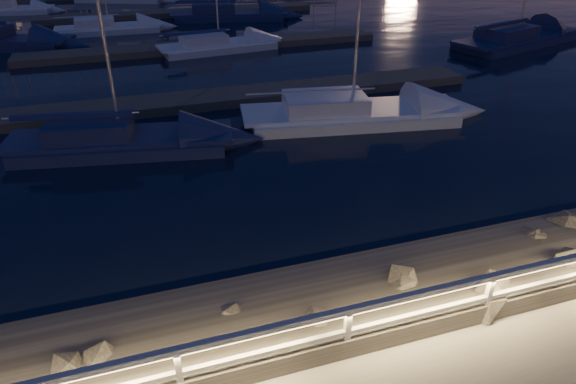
% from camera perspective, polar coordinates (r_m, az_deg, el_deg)
% --- Properties ---
extents(ground, '(400.00, 400.00, 0.00)m').
position_cam_1_polar(ground, '(10.76, 16.53, -14.23)').
color(ground, '#A9A398').
rests_on(ground, ground).
extents(harbor_water, '(400.00, 440.00, 0.60)m').
position_cam_1_polar(harbor_water, '(38.59, -10.54, 16.50)').
color(harbor_water, black).
rests_on(harbor_water, ground).
extents(guard_rail, '(44.11, 0.12, 1.06)m').
position_cam_1_polar(guard_rail, '(10.22, 16.82, -11.17)').
color(guard_rail, silver).
rests_on(guard_rail, ground).
extents(riprap, '(29.19, 2.97, 1.30)m').
position_cam_1_polar(riprap, '(10.25, -10.86, -16.95)').
color(riprap, slate).
rests_on(riprap, ground).
extents(floating_docks, '(22.00, 36.00, 0.40)m').
position_cam_1_polar(floating_docks, '(39.72, -10.91, 17.65)').
color(floating_docks, '#605850').
rests_on(floating_docks, ground).
extents(sailboat_b, '(8.22, 3.74, 13.54)m').
position_cam_1_polar(sailboat_b, '(19.62, -18.69, 5.61)').
color(sailboat_b, '#1B234F').
rests_on(sailboat_b, ground).
extents(sailboat_c, '(7.61, 3.09, 12.55)m').
position_cam_1_polar(sailboat_c, '(32.88, -8.00, 15.92)').
color(sailboat_c, white).
rests_on(sailboat_c, ground).
extents(sailboat_d, '(9.30, 4.11, 15.21)m').
position_cam_1_polar(sailboat_d, '(21.37, 6.51, 8.87)').
color(sailboat_d, white).
rests_on(sailboat_d, ground).
extents(sailboat_g, '(7.26, 2.29, 12.25)m').
position_cam_1_polar(sailboat_g, '(39.79, -19.52, 16.89)').
color(sailboat_g, white).
rests_on(sailboat_g, ground).
extents(sailboat_h, '(10.26, 5.49, 16.72)m').
position_cam_1_polar(sailboat_h, '(37.05, 23.91, 15.40)').
color(sailboat_h, '#1B234F').
rests_on(sailboat_h, ground).
extents(sailboat_i, '(6.74, 2.90, 11.18)m').
position_cam_1_polar(sailboat_i, '(50.50, -28.62, 17.46)').
color(sailboat_i, white).
rests_on(sailboat_i, ground).
extents(sailboat_l, '(9.30, 4.44, 15.16)m').
position_cam_1_polar(sailboat_l, '(42.74, -6.92, 19.06)').
color(sailboat_l, '#1B234F').
rests_on(sailboat_l, ground).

